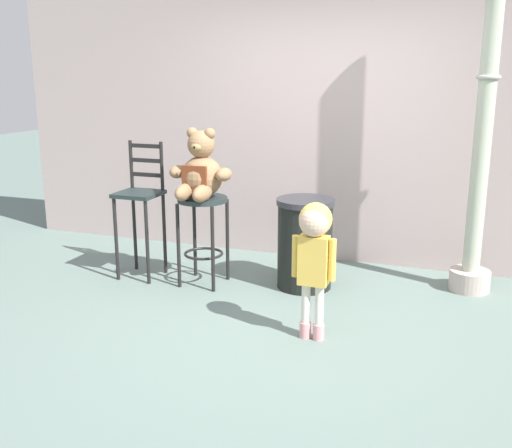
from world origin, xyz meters
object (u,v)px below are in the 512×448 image
(child_walking, at_px, (314,242))
(trash_bin, at_px, (305,243))
(bar_stool_with_teddy, at_px, (203,221))
(bar_chair_empty, at_px, (141,202))
(lamppost, at_px, (482,145))
(teddy_bear, at_px, (200,172))

(child_walking, bearing_deg, trash_bin, -68.96)
(bar_stool_with_teddy, distance_m, bar_chair_empty, 0.63)
(bar_chair_empty, bearing_deg, trash_bin, 8.07)
(bar_stool_with_teddy, relative_size, child_walking, 0.80)
(child_walking, relative_size, trash_bin, 1.24)
(trash_bin, bearing_deg, bar_stool_with_teddy, -165.98)
(trash_bin, bearing_deg, lamppost, 16.64)
(trash_bin, bearing_deg, teddy_bear, -164.24)
(teddy_bear, bearing_deg, bar_stool_with_teddy, 90.00)
(bar_stool_with_teddy, distance_m, trash_bin, 0.91)
(teddy_bear, height_order, bar_chair_empty, teddy_bear)
(trash_bin, height_order, bar_chair_empty, bar_chair_empty)
(child_walking, relative_size, lamppost, 0.31)
(teddy_bear, relative_size, lamppost, 0.19)
(lamppost, bearing_deg, child_walking, -126.53)
(bar_stool_with_teddy, height_order, teddy_bear, teddy_bear)
(bar_chair_empty, bearing_deg, teddy_bear, -3.14)
(lamppost, bearing_deg, trash_bin, -163.36)
(teddy_bear, xyz_separation_m, child_walking, (1.21, -0.75, -0.30))
(lamppost, bearing_deg, bar_stool_with_teddy, -164.36)
(child_walking, distance_m, bar_chair_empty, 1.99)
(teddy_bear, distance_m, trash_bin, 1.09)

